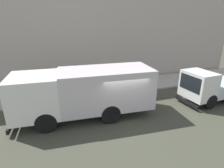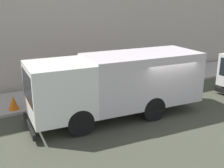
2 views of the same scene
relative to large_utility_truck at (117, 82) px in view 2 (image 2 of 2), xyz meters
The scene contains 6 objects.
ground 2.68m from the large_utility_truck, 108.34° to the right, with size 80.00×80.00×0.00m, color #404234.
sidewalk 4.70m from the large_utility_truck, 26.92° to the right, with size 3.23×30.00×0.14m, color #B0A8A0.
building_facade 7.28m from the large_utility_truck, 18.30° to the right, with size 0.50×30.00×10.26m, color #B5A89A.
large_utility_truck is the anchor object (origin of this frame).
pedestrian_walking 4.01m from the large_utility_truck, 44.53° to the left, with size 0.54×0.54×1.59m.
traffic_cone_orange 5.08m from the large_utility_truck, 55.45° to the left, with size 0.47×0.47×0.68m, color orange.
Camera 2 is at (-9.70, 8.07, 5.22)m, focal length 44.99 mm.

